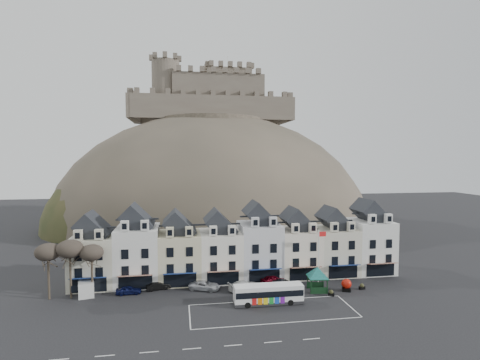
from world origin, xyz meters
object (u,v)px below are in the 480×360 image
Objects in this scene: car_maroon at (273,279)px; flagpole at (319,254)px; bus at (268,293)px; white_van at (86,286)px; car_black at (158,286)px; bus_shelter at (317,272)px; car_silver at (204,286)px; car_charcoal at (284,284)px; car_navy at (129,290)px; car_white at (244,286)px; red_buoy at (346,285)px.

flagpole is at bearing -123.47° from car_maroon.
bus is 1.09× the size of flagpole.
white_van is 29.06m from car_maroon.
bus_shelter is at bearing -115.01° from car_black.
bus_shelter is (8.64, 3.71, 1.42)m from bus.
car_silver is 11.32m from car_maroon.
flagpole is at bearing 70.55° from bus_shelter.
car_charcoal reaches higher than car_black.
bus_shelter is 1.60× the size of car_navy.
car_navy is (-29.82, 0.72, -4.49)m from flagpole.
car_silver is at bearing 140.91° from bus.
car_black is 0.93× the size of car_maroon.
car_maroon is at bearing -86.87° from car_white.
bus is 1.92× the size of car_white.
bus_shelter is 4.93m from red_buoy.
bus is at bearing -179.20° from car_white.
car_navy is 17.51m from car_white.
bus_shelter is at bearing -79.33° from car_silver.
flagpole is at bearing 134.70° from red_buoy.
car_white is (6.05, -1.21, 0.07)m from car_silver.
car_maroon is (5.20, 2.43, -0.05)m from car_white.
car_maroon is at bearing 164.42° from flagpole.
car_maroon is 1.05× the size of car_charcoal.
car_white is at bearing 113.37° from bus.
car_navy is 11.42m from car_silver.
flagpole reaches higher than car_white.
car_white is 6.40m from car_charcoal.
car_navy is at bearing 64.26° from car_white.
red_buoy reaches higher than car_maroon.
car_black is 19.72m from car_charcoal.
bus_shelter reaches higher than car_silver.
car_black is at bearing 169.67° from red_buoy.
red_buoy is 0.50× the size of car_black.
bus is 7.06m from car_charcoal.
car_black is 7.21m from car_silver.
car_silver is at bearing 177.60° from flagpole.
bus is at bearing -166.91° from red_buoy.
bus is at bearing 143.76° from car_maroon.
car_navy is at bearing 75.33° from car_maroon.
flagpole is at bearing -109.91° from car_white.
bus_shelter is 28.84m from car_navy.
car_charcoal is at bearing 162.86° from bus_shelter.
car_charcoal reaches higher than car_navy.
white_van is at bearing 75.66° from car_black.
car_black is (4.31, 1.28, -0.01)m from car_navy.
red_buoy is 0.37× the size of car_white.
car_black is (-15.61, 8.28, -0.90)m from bus.
car_white is (13.16, -2.43, 0.12)m from car_black.
car_white is (17.47, -1.16, 0.11)m from car_navy.
red_buoy is at bearing -98.78° from car_navy.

